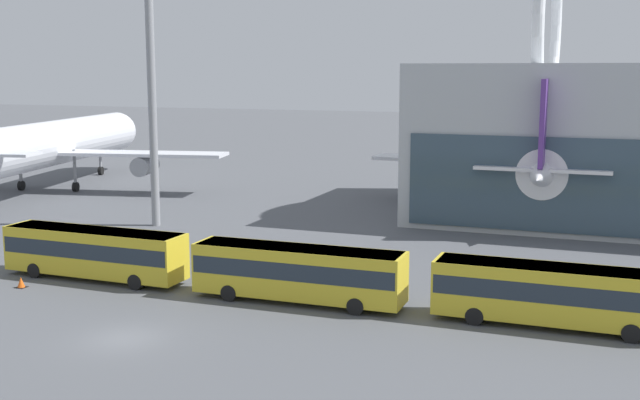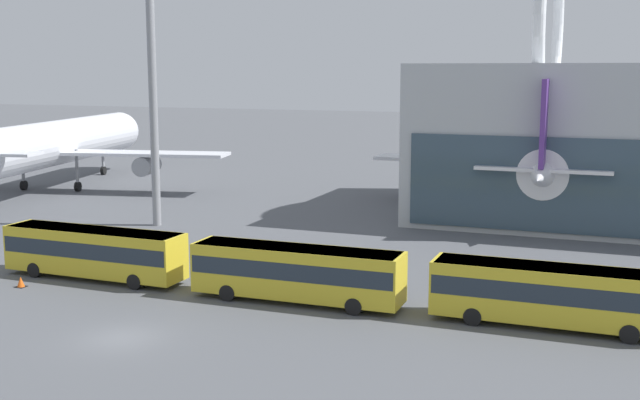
{
  "view_description": "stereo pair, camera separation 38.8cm",
  "coord_description": "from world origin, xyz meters",
  "px_view_note": "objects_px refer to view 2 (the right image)",
  "views": [
    {
      "loc": [
        23.66,
        -33.57,
        13.79
      ],
      "look_at": [
        2.38,
        22.34,
        4.0
      ],
      "focal_mm": 45.0,
      "sensor_mm": 36.0,
      "label": 1
    },
    {
      "loc": [
        24.02,
        -33.43,
        13.79
      ],
      "look_at": [
        2.38,
        22.34,
        4.0
      ],
      "focal_mm": 45.0,
      "sensor_mm": 36.0,
      "label": 2
    }
  ],
  "objects_px": {
    "airliner_at_gate_far": "(560,156)",
    "shuttle_bus_1": "(297,270)",
    "shuttle_bus_0": "(94,250)",
    "shuttle_bus_2": "(552,292)",
    "floodlight_mast": "(150,17)",
    "traffic_cone_0": "(21,282)",
    "airliner_at_gate_near": "(52,144)"
  },
  "relations": [
    {
      "from": "airliner_at_gate_far",
      "to": "floodlight_mast",
      "type": "bearing_deg",
      "value": 124.83
    },
    {
      "from": "airliner_at_gate_near",
      "to": "airliner_at_gate_far",
      "type": "relative_size",
      "value": 1.04
    },
    {
      "from": "airliner_at_gate_near",
      "to": "traffic_cone_0",
      "type": "relative_size",
      "value": 61.88
    },
    {
      "from": "airliner_at_gate_far",
      "to": "shuttle_bus_0",
      "type": "height_order",
      "value": "airliner_at_gate_far"
    },
    {
      "from": "airliner_at_gate_near",
      "to": "traffic_cone_0",
      "type": "height_order",
      "value": "airliner_at_gate_near"
    },
    {
      "from": "shuttle_bus_0",
      "to": "shuttle_bus_2",
      "type": "distance_m",
      "value": 29.27
    },
    {
      "from": "airliner_at_gate_far",
      "to": "shuttle_bus_1",
      "type": "bearing_deg",
      "value": 164.02
    },
    {
      "from": "airliner_at_gate_far",
      "to": "traffic_cone_0",
      "type": "xyz_separation_m",
      "value": [
        -29.42,
        -43.28,
        -4.87
      ]
    },
    {
      "from": "shuttle_bus_2",
      "to": "traffic_cone_0",
      "type": "bearing_deg",
      "value": -172.89
    },
    {
      "from": "airliner_at_gate_far",
      "to": "traffic_cone_0",
      "type": "height_order",
      "value": "airliner_at_gate_far"
    },
    {
      "from": "airliner_at_gate_near",
      "to": "shuttle_bus_2",
      "type": "relative_size",
      "value": 3.27
    },
    {
      "from": "airliner_at_gate_near",
      "to": "shuttle_bus_1",
      "type": "distance_m",
      "value": 54.21
    },
    {
      "from": "airliner_at_gate_far",
      "to": "shuttle_bus_0",
      "type": "xyz_separation_m",
      "value": [
        -26.26,
        -39.83,
        -3.24
      ]
    },
    {
      "from": "floodlight_mast",
      "to": "airliner_at_gate_far",
      "type": "bearing_deg",
      "value": 34.6
    },
    {
      "from": "airliner_at_gate_near",
      "to": "traffic_cone_0",
      "type": "bearing_deg",
      "value": -155.36
    },
    {
      "from": "airliner_at_gate_far",
      "to": "shuttle_bus_2",
      "type": "xyz_separation_m",
      "value": [
        3.01,
        -39.39,
        -3.24
      ]
    },
    {
      "from": "shuttle_bus_2",
      "to": "traffic_cone_0",
      "type": "distance_m",
      "value": 32.7
    },
    {
      "from": "airliner_at_gate_far",
      "to": "traffic_cone_0",
      "type": "relative_size",
      "value": 59.75
    },
    {
      "from": "shuttle_bus_0",
      "to": "airliner_at_gate_far",
      "type": "bearing_deg",
      "value": 57.55
    },
    {
      "from": "floodlight_mast",
      "to": "shuttle_bus_0",
      "type": "bearing_deg",
      "value": -70.07
    },
    {
      "from": "floodlight_mast",
      "to": "traffic_cone_0",
      "type": "relative_size",
      "value": 47.69
    },
    {
      "from": "floodlight_mast",
      "to": "traffic_cone_0",
      "type": "distance_m",
      "value": 27.62
    },
    {
      "from": "airliner_at_gate_near",
      "to": "shuttle_bus_0",
      "type": "bearing_deg",
      "value": -149.22
    },
    {
      "from": "shuttle_bus_0",
      "to": "shuttle_bus_1",
      "type": "relative_size",
      "value": 1.0
    },
    {
      "from": "shuttle_bus_1",
      "to": "traffic_cone_0",
      "type": "xyz_separation_m",
      "value": [
        -17.8,
        -3.29,
        -1.63
      ]
    },
    {
      "from": "shuttle_bus_1",
      "to": "traffic_cone_0",
      "type": "bearing_deg",
      "value": -170.21
    },
    {
      "from": "airliner_at_gate_far",
      "to": "floodlight_mast",
      "type": "distance_m",
      "value": 41.64
    },
    {
      "from": "airliner_at_gate_far",
      "to": "shuttle_bus_2",
      "type": "bearing_deg",
      "value": -175.4
    },
    {
      "from": "shuttle_bus_0",
      "to": "traffic_cone_0",
      "type": "relative_size",
      "value": 18.98
    },
    {
      "from": "shuttle_bus_1",
      "to": "floodlight_mast",
      "type": "height_order",
      "value": "floodlight_mast"
    },
    {
      "from": "shuttle_bus_1",
      "to": "floodlight_mast",
      "type": "bearing_deg",
      "value": 139.36
    },
    {
      "from": "shuttle_bus_0",
      "to": "floodlight_mast",
      "type": "height_order",
      "value": "floodlight_mast"
    }
  ]
}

